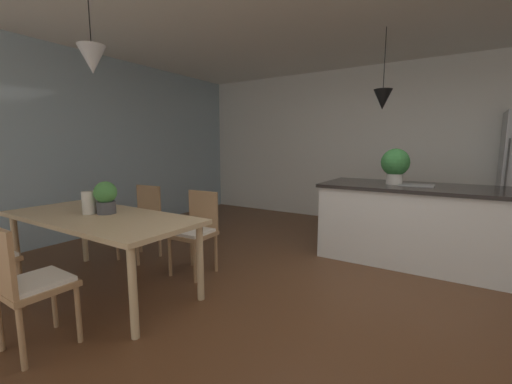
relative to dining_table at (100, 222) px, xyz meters
The scene contains 13 objects.
ground_plane 2.43m from the dining_table, 23.88° to the left, with size 10.00×8.40×0.04m, color brown.
wall_back_kitchen 4.77m from the dining_table, 63.06° to the left, with size 10.00×0.12×2.70m, color white.
window_wall_left_glazing 2.25m from the dining_table, 153.78° to the left, with size 0.06×8.40×2.70m, color #9EB7C6.
dining_table is the anchor object (origin of this frame).
chair_far_left 0.93m from the dining_table, 119.26° to the left, with size 0.42×0.42×0.87m.
chair_far_right 0.93m from the dining_table, 61.01° to the left, with size 0.42×0.42×0.87m.
chair_near_right 0.93m from the dining_table, 60.95° to the right, with size 0.41×0.41×0.87m.
kitchen_island 3.36m from the dining_table, 46.06° to the left, with size 2.00×0.96×0.91m.
pendant_over_table 1.41m from the dining_table, 23.28° to the right, with size 0.22×0.22×0.76m.
pendant_over_island_main 3.34m from the dining_table, 51.24° to the left, with size 0.21×0.21×0.92m.
potted_plant_on_island 3.25m from the dining_table, 48.70° to the left, with size 0.32×0.32×0.42m.
potted_plant_on_table 0.24m from the dining_table, 99.86° to the left, with size 0.21×0.21×0.30m.
vase_on_dining_table 0.22m from the dining_table, behind, with size 0.12×0.12×0.21m.
Camera 1 is at (0.62, -2.62, 1.36)m, focal length 22.57 mm.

